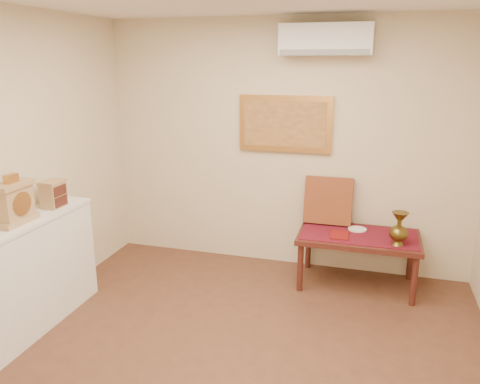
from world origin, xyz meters
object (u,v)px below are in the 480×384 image
(brass_urn_tall, at_px, (399,225))
(low_table, at_px, (358,241))
(mantel_clock, at_px, (15,203))
(display_ledge, at_px, (3,290))
(wooden_chest, at_px, (53,194))

(brass_urn_tall, relative_size, low_table, 0.33)
(mantel_clock, xyz_separation_m, low_table, (2.65, 1.66, -0.67))
(mantel_clock, height_order, low_table, mantel_clock)
(display_ledge, bearing_deg, mantel_clock, 83.92)
(low_table, bearing_deg, display_ledge, -144.90)
(display_ledge, distance_m, wooden_chest, 0.91)
(display_ledge, relative_size, low_table, 1.68)
(mantel_clock, relative_size, wooden_chest, 1.68)
(display_ledge, bearing_deg, wooden_chest, 87.41)
(display_ledge, distance_m, mantel_clock, 0.70)
(low_table, bearing_deg, mantel_clock, -147.90)
(display_ledge, bearing_deg, brass_urn_tall, 29.11)
(wooden_chest, bearing_deg, display_ledge, -92.59)
(display_ledge, height_order, mantel_clock, mantel_clock)
(wooden_chest, bearing_deg, low_table, 24.46)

